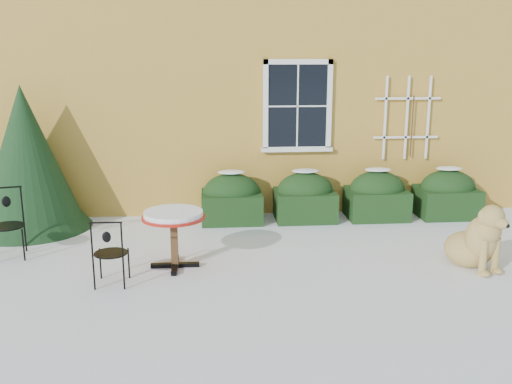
{
  "coord_description": "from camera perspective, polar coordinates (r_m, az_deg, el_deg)",
  "views": [
    {
      "loc": [
        -0.67,
        -7.12,
        2.89
      ],
      "look_at": [
        0.0,
        1.0,
        0.9
      ],
      "focal_mm": 40.0,
      "sensor_mm": 36.0,
      "label": 1
    }
  ],
  "objects": [
    {
      "name": "house",
      "position": [
        14.14,
        -2.08,
        15.03
      ],
      "size": [
        12.4,
        8.4,
        6.4
      ],
      "color": "gold",
      "rests_on": "ground"
    },
    {
      "name": "evergreen_shrub",
      "position": [
        10.2,
        -21.87,
        1.85
      ],
      "size": [
        1.98,
        1.98,
        2.4
      ],
      "rotation": [
        0.0,
        0.0,
        0.29
      ],
      "color": "black",
      "rests_on": "ground"
    },
    {
      "name": "dog",
      "position": [
        8.38,
        21.24,
        -4.59
      ],
      "size": [
        0.81,
        1.09,
        0.98
      ],
      "rotation": [
        0.0,
        0.0,
        0.35
      ],
      "color": "tan",
      "rests_on": "ground"
    },
    {
      "name": "ground",
      "position": [
        7.72,
        0.62,
        -8.27
      ],
      "size": [
        80.0,
        80.0,
        0.0
      ],
      "primitive_type": "plane",
      "color": "white",
      "rests_on": "ground"
    },
    {
      "name": "patio_chair_near",
      "position": [
        7.47,
        -14.38,
        -5.84
      ],
      "size": [
        0.42,
        0.42,
        0.89
      ],
      "rotation": [
        0.0,
        0.0,
        3.11
      ],
      "color": "black",
      "rests_on": "ground"
    },
    {
      "name": "bistro_table",
      "position": [
        7.85,
        -8.25,
        -2.87
      ],
      "size": [
        0.87,
        0.87,
        0.8
      ],
      "rotation": [
        0.0,
        0.0,
        0.4
      ],
      "color": "black",
      "rests_on": "ground"
    },
    {
      "name": "hedge_row",
      "position": [
        10.26,
        8.5,
        -0.47
      ],
      "size": [
        4.95,
        0.8,
        0.91
      ],
      "color": "black",
      "rests_on": "ground"
    },
    {
      "name": "patio_chair_far",
      "position": [
        8.98,
        -23.63,
        -2.88
      ],
      "size": [
        0.54,
        0.53,
        1.01
      ],
      "rotation": [
        0.0,
        0.0,
        0.24
      ],
      "color": "black",
      "rests_on": "ground"
    }
  ]
}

